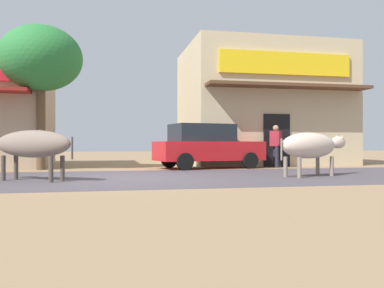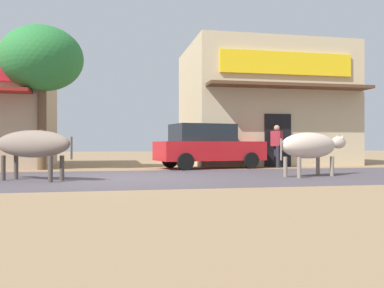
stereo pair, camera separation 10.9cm
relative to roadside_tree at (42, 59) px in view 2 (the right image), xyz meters
name	(u,v)px [view 2 (the right image)]	position (x,y,z in m)	size (l,w,h in m)	color
ground	(131,178)	(2.90, -4.13, -3.89)	(80.00, 80.00, 0.00)	#987854
asphalt_road	(131,178)	(2.90, -4.13, -3.88)	(72.00, 5.95, 0.00)	#4F474E
storefront_right_club	(262,106)	(9.26, 2.75, -1.24)	(6.94, 6.23, 5.28)	#CAB48C
roadside_tree	(42,59)	(0.00, 0.00, 0.00)	(2.86, 2.86, 5.06)	brown
parked_hatchback_car	(207,146)	(5.91, -0.32, -3.04)	(4.20, 2.37, 1.64)	red
cow_near_brown	(30,144)	(0.41, -4.46, -2.99)	(2.55, 1.78, 1.24)	gray
cow_far_dark	(310,146)	(7.84, -4.61, -3.03)	(2.55, 1.38, 1.22)	beige
pedestrian_by_shop	(277,143)	(8.64, -0.38, -2.93)	(0.46, 0.61, 1.63)	#262633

